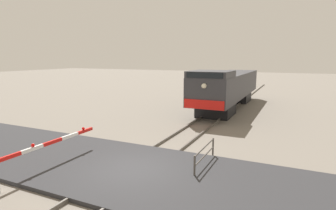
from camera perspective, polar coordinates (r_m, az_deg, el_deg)
The scene contains 7 objects.
ground_plane at distance 11.66m, azimuth -7.01°, elevation -13.69°, with size 160.00×160.00×0.00m, color slate.
rail_track_left at distance 12.00m, azimuth -10.00°, elevation -12.67°, with size 0.08×80.00×0.15m, color #59544C.
rail_track_right at distance 11.30m, azimuth -3.84°, elevation -14.03°, with size 0.08×80.00×0.15m, color #59544C.
road_surface at distance 11.63m, azimuth -7.02°, elevation -13.32°, with size 36.00×5.76×0.16m, color #2D2D30.
locomotive at distance 25.97m, azimuth 12.18°, elevation 3.63°, with size 3.03×14.81×3.65m.
crossing_gate at distance 11.74m, azimuth -29.87°, elevation -10.57°, with size 0.36×5.72×1.30m.
guard_railing at distance 11.98m, azimuth 7.56°, elevation -9.86°, with size 0.08×2.61×0.95m.
Camera 1 is at (5.75, -9.02, 4.65)m, focal length 29.62 mm.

